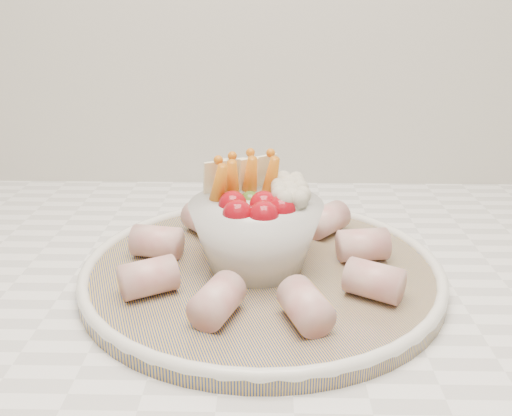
{
  "coord_description": "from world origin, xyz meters",
  "views": [
    {
      "loc": [
        -0.13,
        0.9,
        1.2
      ],
      "look_at": [
        -0.15,
        1.43,
        1.0
      ],
      "focal_mm": 40.0,
      "sensor_mm": 36.0,
      "label": 1
    }
  ],
  "objects": [
    {
      "name": "veggie_bowl",
      "position": [
        -0.14,
        1.43,
        0.98
      ],
      "size": [
        0.14,
        0.14,
        0.11
      ],
      "color": "silver",
      "rests_on": "serving_platter"
    },
    {
      "name": "cured_meat_rolls",
      "position": [
        -0.14,
        1.43,
        0.95
      ],
      "size": [
        0.28,
        0.29,
        0.03
      ],
      "color": "#C25A59",
      "rests_on": "serving_platter"
    },
    {
      "name": "serving_platter",
      "position": [
        -0.14,
        1.43,
        0.93
      ],
      "size": [
        0.47,
        0.47,
        0.02
      ],
      "color": "navy",
      "rests_on": "kitchen_counter"
    }
  ]
}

